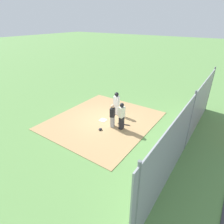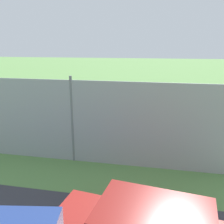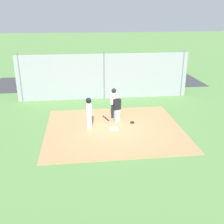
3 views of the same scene
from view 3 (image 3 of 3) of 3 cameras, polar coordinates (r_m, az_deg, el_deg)
ground_plane at (r=14.35m, az=0.44°, el=-3.69°), size 140.00×140.00×0.00m
dirt_infield at (r=14.34m, az=0.44°, el=-3.64°), size 7.20×6.40×0.03m
home_plate at (r=14.33m, az=0.44°, el=-3.55°), size 0.49×0.49×0.02m
catcher at (r=14.99m, az=1.08°, el=0.84°), size 0.44×0.37×1.56m
umpire at (r=15.51m, az=0.39°, el=2.05°), size 0.42×0.32×1.78m
runner at (r=14.10m, az=-4.92°, el=0.22°), size 0.30×0.39×1.70m
baseball_bat at (r=15.67m, az=-1.31°, el=-1.31°), size 0.32×0.81×0.06m
catcher_mask at (r=15.05m, az=4.30°, el=-2.19°), size 0.24×0.20×0.12m
backstop_fence at (r=19.01m, az=-1.71°, el=7.52°), size 12.00×0.10×3.35m
parking_lot at (r=24.02m, az=-2.76°, el=6.39°), size 18.00×5.20×0.04m
parked_car_blue at (r=24.41m, az=-4.05°, el=8.03°), size 4.42×2.40×1.28m
parked_car_red at (r=23.24m, az=-10.36°, el=7.10°), size 4.39×2.31×1.28m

